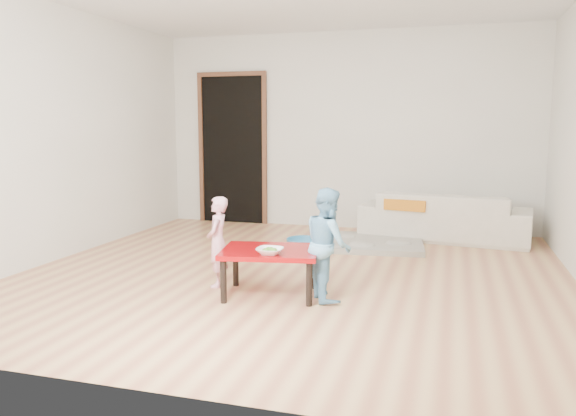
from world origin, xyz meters
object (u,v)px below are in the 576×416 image
at_px(child_blue, 328,244).
at_px(basin, 305,244).
at_px(sofa, 444,216).
at_px(bowl, 270,251).
at_px(child_pink, 218,242).
at_px(red_table, 270,272).

height_order(child_blue, basin, child_blue).
height_order(sofa, child_blue, child_blue).
relative_size(bowl, child_pink, 0.27).
bearing_deg(sofa, child_blue, 80.11).
bearing_deg(bowl, child_pink, 151.82).
bearing_deg(child_blue, basin, -7.48).
xyz_separation_m(sofa, basin, (-1.48, -1.07, -0.23)).
distance_m(bowl, child_blue, 0.47).
distance_m(red_table, child_blue, 0.54).
relative_size(sofa, basin, 4.85).
relative_size(child_pink, basin, 1.91).
distance_m(sofa, bowl, 3.20).
height_order(bowl, child_pink, child_pink).
bearing_deg(bowl, sofa, 66.70).
xyz_separation_m(sofa, bowl, (-1.27, -2.94, 0.12)).
bearing_deg(child_pink, sofa, 136.22).
xyz_separation_m(sofa, child_blue, (-0.85, -2.72, 0.16)).
bearing_deg(bowl, child_blue, 28.07).
relative_size(sofa, bowl, 9.50).
xyz_separation_m(sofa, red_table, (-1.32, -2.77, -0.10)).
distance_m(child_blue, basin, 1.81).
distance_m(red_table, bowl, 0.28).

